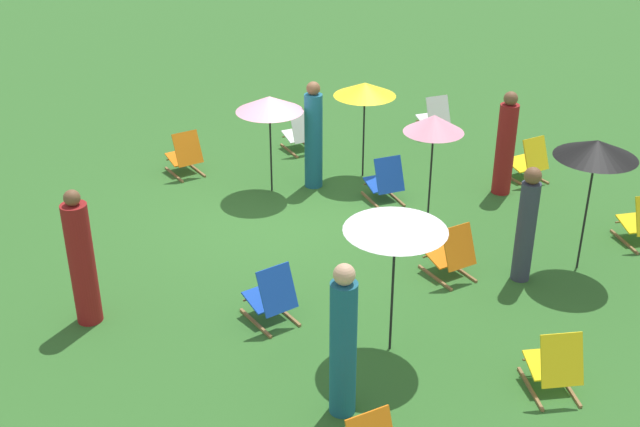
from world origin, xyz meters
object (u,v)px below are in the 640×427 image
person_4 (526,226)px  deckchair_2 (385,181)px  umbrella_1 (396,222)px  umbrella_3 (365,89)px  deckchair_5 (272,297)px  person_2 (82,261)px  deckchair_8 (300,133)px  deckchair_9 (529,161)px  deckchair_3 (185,155)px  person_0 (505,146)px  person_3 (313,137)px  person_1 (343,344)px  umbrella_2 (269,104)px  deckchair_0 (434,117)px  deckchair_6 (451,254)px  umbrella_4 (597,149)px  deckchair_1 (555,365)px  umbrella_0 (434,124)px

person_4 → deckchair_2: bearing=-93.3°
umbrella_1 → umbrella_3: umbrella_1 is taller
deckchair_5 → person_4: 3.64m
person_2 → deckchair_8: bearing=78.2°
deckchair_8 → deckchair_9: (-3.21, 2.88, 0.00)m
umbrella_3 → deckchair_3: bearing=-24.4°
person_0 → deckchair_5: bearing=-4.6°
person_0 → person_3: 3.26m
person_1 → deckchair_9: bearing=68.5°
deckchair_8 → person_2: 6.36m
deckchair_8 → umbrella_3: umbrella_3 is taller
deckchair_8 → umbrella_2: 2.23m
person_1 → person_4: person_1 is taller
deckchair_2 → person_1: (2.85, 4.53, 0.53)m
deckchair_0 → person_1: size_ratio=0.45×
deckchair_5 → deckchair_6: (-2.70, -0.05, 0.00)m
deckchair_5 → person_1: size_ratio=0.45×
person_2 → deckchair_6: bearing=25.1°
deckchair_8 → umbrella_1: umbrella_1 is taller
umbrella_4 → deckchair_8: bearing=-70.3°
umbrella_1 → person_2: person_2 is taller
deckchair_9 → person_4: 3.49m
deckchair_3 → umbrella_2: umbrella_2 is taller
deckchair_1 → umbrella_1: (1.31, -1.45, 1.38)m
deckchair_3 → umbrella_4: 7.16m
umbrella_2 → umbrella_4: (-3.17, 4.21, 0.27)m
umbrella_2 → deckchair_9: bearing=162.3°
deckchair_2 → umbrella_0: umbrella_0 is taller
deckchair_3 → umbrella_2: (-1.19, 1.27, 1.21)m
umbrella_2 → person_3: (-0.75, 0.10, -0.67)m
deckchair_9 → person_1: size_ratio=0.45×
deckchair_9 → person_3: 3.86m
deckchair_9 → umbrella_3: (2.61, -1.34, 1.26)m
person_0 → umbrella_2: bearing=-51.8°
deckchair_2 → deckchair_9: 2.75m
umbrella_0 → umbrella_1: size_ratio=0.98×
deckchair_3 → person_0: size_ratio=0.46×
deckchair_5 → person_4: person_4 is taller
person_4 → deckchair_5: bearing=-21.2°
deckchair_8 → person_2: size_ratio=0.45×
deckchair_5 → umbrella_1: size_ratio=0.45×
deckchair_9 → person_2: bearing=3.8°
umbrella_3 → umbrella_4: size_ratio=0.88×
deckchair_6 → person_2: person_2 is taller
deckchair_9 → deckchair_8: bearing=-48.2°
deckchair_1 → deckchair_3: 7.93m
deckchair_3 → person_3: 2.44m
deckchair_5 → umbrella_2: bearing=-121.7°
umbrella_1 → person_2: bearing=-32.3°
deckchair_0 → umbrella_2: 4.32m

